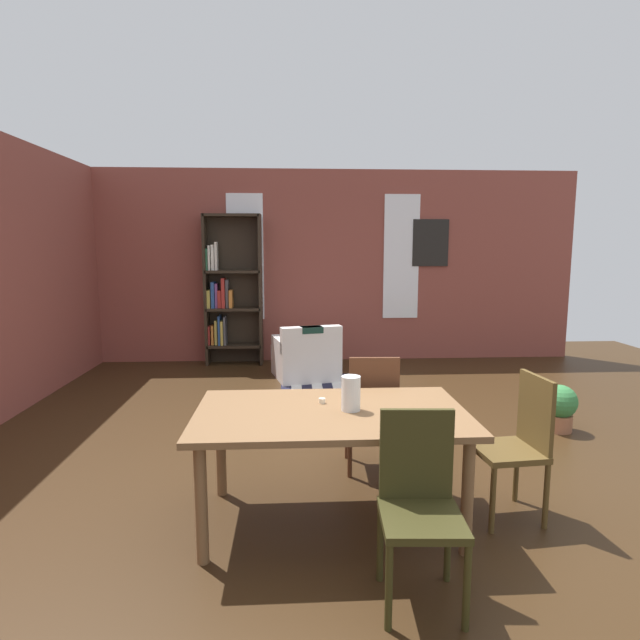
{
  "coord_description": "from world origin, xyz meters",
  "views": [
    {
      "loc": [
        -0.51,
        -3.6,
        1.78
      ],
      "look_at": [
        -0.2,
        1.81,
        1.0
      ],
      "focal_mm": 28.71,
      "sensor_mm": 36.0,
      "label": 1
    }
  ],
  "objects_px": {
    "dining_table": "(331,423)",
    "potted_plant_by_shelf": "(560,406)",
    "dining_chair_head_right": "(518,441)",
    "armchair_white": "(306,358)",
    "dining_chair_far_right": "(372,409)",
    "bookshelf_tall": "(229,292)",
    "dining_chair_near_right": "(419,500)",
    "vase_on_table": "(351,393)"
  },
  "relations": [
    {
      "from": "dining_chair_near_right",
      "to": "bookshelf_tall",
      "type": "distance_m",
      "value": 5.61
    },
    {
      "from": "armchair_white",
      "to": "potted_plant_by_shelf",
      "type": "relative_size",
      "value": 2.11
    },
    {
      "from": "vase_on_table",
      "to": "potted_plant_by_shelf",
      "type": "distance_m",
      "value": 2.76
    },
    {
      "from": "dining_table",
      "to": "dining_chair_near_right",
      "type": "height_order",
      "value": "dining_chair_near_right"
    },
    {
      "from": "bookshelf_tall",
      "to": "armchair_white",
      "type": "relative_size",
      "value": 2.35
    },
    {
      "from": "vase_on_table",
      "to": "dining_chair_far_right",
      "type": "bearing_deg",
      "value": 70.64
    },
    {
      "from": "vase_on_table",
      "to": "dining_chair_near_right",
      "type": "height_order",
      "value": "vase_on_table"
    },
    {
      "from": "dining_chair_near_right",
      "to": "armchair_white",
      "type": "relative_size",
      "value": 0.99
    },
    {
      "from": "dining_table",
      "to": "dining_chair_near_right",
      "type": "distance_m",
      "value": 0.84
    },
    {
      "from": "dining_chair_head_right",
      "to": "dining_chair_near_right",
      "type": "bearing_deg",
      "value": -138.76
    },
    {
      "from": "dining_chair_far_right",
      "to": "armchair_white",
      "type": "xyz_separation_m",
      "value": [
        -0.43,
        2.95,
        -0.23
      ]
    },
    {
      "from": "dining_table",
      "to": "potted_plant_by_shelf",
      "type": "height_order",
      "value": "dining_table"
    },
    {
      "from": "vase_on_table",
      "to": "potted_plant_by_shelf",
      "type": "bearing_deg",
      "value": 34.57
    },
    {
      "from": "dining_table",
      "to": "dining_chair_near_right",
      "type": "bearing_deg",
      "value": -61.88
    },
    {
      "from": "dining_chair_far_right",
      "to": "potted_plant_by_shelf",
      "type": "height_order",
      "value": "dining_chair_far_right"
    },
    {
      "from": "dining_chair_near_right",
      "to": "armchair_white",
      "type": "bearing_deg",
      "value": 95.72
    },
    {
      "from": "dining_chair_near_right",
      "to": "potted_plant_by_shelf",
      "type": "bearing_deg",
      "value": 49.15
    },
    {
      "from": "dining_table",
      "to": "bookshelf_tall",
      "type": "height_order",
      "value": "bookshelf_tall"
    },
    {
      "from": "dining_chair_far_right",
      "to": "dining_table",
      "type": "bearing_deg",
      "value": -117.64
    },
    {
      "from": "dining_table",
      "to": "bookshelf_tall",
      "type": "bearing_deg",
      "value": 104.31
    },
    {
      "from": "vase_on_table",
      "to": "dining_chair_far_right",
      "type": "relative_size",
      "value": 0.23
    },
    {
      "from": "vase_on_table",
      "to": "dining_chair_head_right",
      "type": "relative_size",
      "value": 0.23
    },
    {
      "from": "dining_chair_far_right",
      "to": "bookshelf_tall",
      "type": "relative_size",
      "value": 0.42
    },
    {
      "from": "dining_table",
      "to": "armchair_white",
      "type": "distance_m",
      "value": 3.7
    },
    {
      "from": "dining_chair_far_right",
      "to": "bookshelf_tall",
      "type": "height_order",
      "value": "bookshelf_tall"
    },
    {
      "from": "armchair_white",
      "to": "dining_table",
      "type": "bearing_deg",
      "value": -89.19
    },
    {
      "from": "dining_table",
      "to": "dining_chair_head_right",
      "type": "distance_m",
      "value": 1.24
    },
    {
      "from": "dining_chair_head_right",
      "to": "armchair_white",
      "type": "relative_size",
      "value": 0.99
    },
    {
      "from": "dining_chair_head_right",
      "to": "armchair_white",
      "type": "height_order",
      "value": "dining_chair_head_right"
    },
    {
      "from": "dining_table",
      "to": "potted_plant_by_shelf",
      "type": "distance_m",
      "value": 2.82
    },
    {
      "from": "dining_chair_head_right",
      "to": "bookshelf_tall",
      "type": "distance_m",
      "value": 5.24
    },
    {
      "from": "dining_table",
      "to": "vase_on_table",
      "type": "xyz_separation_m",
      "value": [
        0.13,
        0.0,
        0.19
      ]
    },
    {
      "from": "vase_on_table",
      "to": "dining_chair_head_right",
      "type": "xyz_separation_m",
      "value": [
        1.1,
        0.01,
        -0.34
      ]
    },
    {
      "from": "dining_chair_near_right",
      "to": "bookshelf_tall",
      "type": "height_order",
      "value": "bookshelf_tall"
    },
    {
      "from": "dining_chair_far_right",
      "to": "potted_plant_by_shelf",
      "type": "bearing_deg",
      "value": 22.14
    },
    {
      "from": "bookshelf_tall",
      "to": "armchair_white",
      "type": "bearing_deg",
      "value": -39.95
    },
    {
      "from": "dining_table",
      "to": "dining_chair_head_right",
      "type": "height_order",
      "value": "dining_chair_head_right"
    },
    {
      "from": "dining_chair_far_right",
      "to": "armchair_white",
      "type": "bearing_deg",
      "value": 98.37
    },
    {
      "from": "dining_chair_head_right",
      "to": "potted_plant_by_shelf",
      "type": "xyz_separation_m",
      "value": [
        1.11,
        1.52,
        -0.27
      ]
    },
    {
      "from": "bookshelf_tall",
      "to": "potted_plant_by_shelf",
      "type": "xyz_separation_m",
      "value": [
        3.52,
        -3.1,
        -0.85
      ]
    },
    {
      "from": "dining_chair_far_right",
      "to": "armchair_white",
      "type": "distance_m",
      "value": 2.99
    },
    {
      "from": "vase_on_table",
      "to": "bookshelf_tall",
      "type": "xyz_separation_m",
      "value": [
        -1.3,
        4.62,
        0.24
      ]
    }
  ]
}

